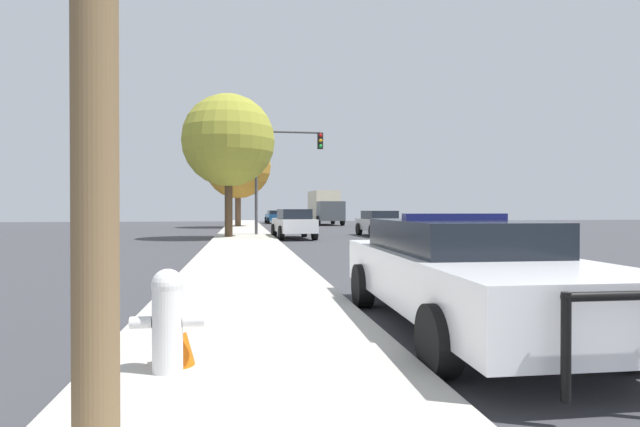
% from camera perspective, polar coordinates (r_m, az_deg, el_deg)
% --- Properties ---
extents(ground_plane, '(110.00, 110.00, 0.00)m').
position_cam_1_polar(ground_plane, '(8.54, 29.50, -9.88)').
color(ground_plane, '#3D3D42').
extents(sidewalk_left, '(3.00, 110.00, 0.13)m').
position_cam_1_polar(sidewalk_left, '(6.74, -7.82, -12.05)').
color(sidewalk_left, '#BCB7AD').
rests_on(sidewalk_left, ground_plane).
extents(police_car, '(2.21, 5.45, 1.47)m').
position_cam_1_polar(police_car, '(6.60, 15.84, -6.28)').
color(police_car, white).
rests_on(police_car, ground_plane).
extents(fire_hydrant, '(0.62, 0.27, 0.89)m').
position_cam_1_polar(fire_hydrant, '(4.59, -17.03, -11.22)').
color(fire_hydrant, white).
rests_on(fire_hydrant, sidewalk_left).
extents(traffic_light, '(3.79, 0.35, 5.80)m').
position_cam_1_polar(traffic_light, '(27.76, -4.40, 6.04)').
color(traffic_light, '#424247').
rests_on(traffic_light, sidewalk_left).
extents(car_background_midblock, '(2.09, 4.66, 1.51)m').
position_cam_1_polar(car_background_midblock, '(25.53, -3.04, -1.10)').
color(car_background_midblock, silver).
rests_on(car_background_midblock, ground_plane).
extents(car_background_distant, '(2.11, 4.55, 1.36)m').
position_cam_1_polar(car_background_distant, '(52.31, -5.12, -0.33)').
color(car_background_distant, navy).
rests_on(car_background_distant, ground_plane).
extents(car_background_oncoming, '(2.10, 4.35, 1.42)m').
position_cam_1_polar(car_background_oncoming, '(28.07, 6.89, -1.04)').
color(car_background_oncoming, '#B7B7BC').
rests_on(car_background_oncoming, ground_plane).
extents(box_truck, '(2.68, 6.90, 3.23)m').
position_cam_1_polar(box_truck, '(47.54, 0.56, 0.77)').
color(box_truck, '#474C51').
rests_on(box_truck, ground_plane).
extents(tree_sidewalk_mid, '(4.65, 4.65, 7.17)m').
position_cam_1_polar(tree_sidewalk_mid, '(25.73, -10.42, 8.18)').
color(tree_sidewalk_mid, '#4C3823').
rests_on(tree_sidewalk_mid, sidewalk_left).
extents(tree_sidewalk_far, '(5.30, 5.30, 7.54)m').
position_cam_1_polar(tree_sidewalk_far, '(40.91, -9.37, 5.41)').
color(tree_sidewalk_far, brown).
rests_on(tree_sidewalk_far, sidewalk_left).
extents(traffic_cone, '(0.33, 0.33, 0.62)m').
position_cam_1_polar(traffic_cone, '(4.78, -16.11, -12.69)').
color(traffic_cone, orange).
rests_on(traffic_cone, sidewalk_left).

